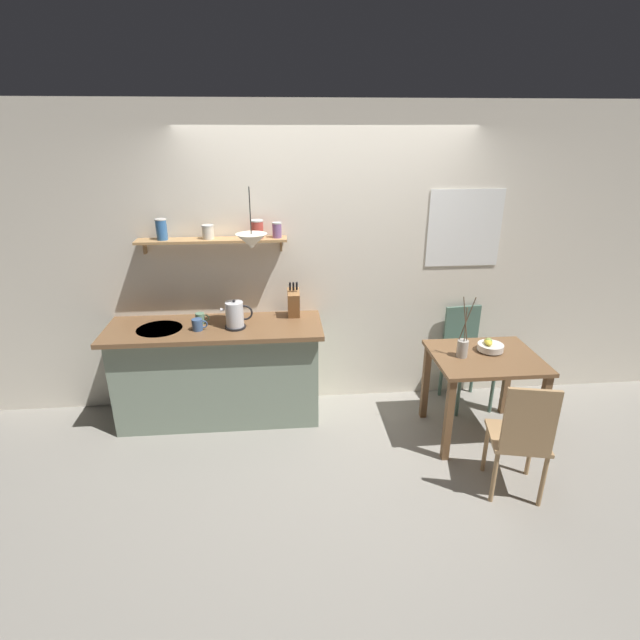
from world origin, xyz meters
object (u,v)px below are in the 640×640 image
object	(u,v)px
dining_chair_far	(465,352)
electric_kettle	(235,315)
knife_block	(294,303)
pendant_lamp	(252,241)
fruit_bowl	(490,346)
dining_chair_near	(522,435)
dining_table	(484,370)
coffee_mug_by_sink	(201,318)
twig_vase	(463,347)
coffee_mug_spare	(198,325)

from	to	relation	value
dining_chair_far	electric_kettle	world-z (taller)	electric_kettle
knife_block	pendant_lamp	bearing A→B (deg)	-140.09
fruit_bowl	pendant_lamp	distance (m)	2.13
dining_chair_far	fruit_bowl	size ratio (longest dim) A/B	4.37
dining_chair_far	pendant_lamp	world-z (taller)	pendant_lamp
dining_chair_near	knife_block	bearing A→B (deg)	137.83
dining_chair_near	electric_kettle	bearing A→B (deg)	150.13
dining_table	coffee_mug_by_sink	distance (m)	2.42
electric_kettle	coffee_mug_by_sink	world-z (taller)	electric_kettle
dining_chair_near	twig_vase	distance (m)	0.84
dining_table	fruit_bowl	world-z (taller)	fruit_bowl
twig_vase	dining_table	bearing A→B (deg)	-0.45
dining_chair_far	knife_block	xyz separation A→B (m)	(-1.61, 0.04, 0.53)
dining_chair_far	electric_kettle	xyz separation A→B (m)	(-2.10, -0.18, 0.51)
fruit_bowl	electric_kettle	size ratio (longest dim) A/B	0.80
pendant_lamp	twig_vase	bearing A→B (deg)	-11.58
coffee_mug_spare	dining_table	bearing A→B (deg)	-9.13
dining_chair_near	coffee_mug_by_sink	distance (m)	2.68
pendant_lamp	dining_table	bearing A→B (deg)	-10.39
dining_chair_far	dining_table	bearing A→B (deg)	-97.00
dining_chair_near	electric_kettle	size ratio (longest dim) A/B	3.52
fruit_bowl	twig_vase	distance (m)	0.28
dining_chair_far	pendant_lamp	bearing A→B (deg)	-173.05
dining_chair_near	coffee_mug_spare	size ratio (longest dim) A/B	7.16
coffee_mug_spare	electric_kettle	bearing A→B (deg)	3.92
dining_table	pendant_lamp	xyz separation A→B (m)	(-1.86, 0.34, 1.04)
coffee_mug_by_sink	coffee_mug_spare	xyz separation A→B (m)	(-0.00, -0.15, 0.00)
knife_block	pendant_lamp	distance (m)	0.75
knife_block	coffee_mug_spare	size ratio (longest dim) A/B	2.57
twig_vase	coffee_mug_spare	distance (m)	2.18
dining_chair_near	dining_chair_far	xyz separation A→B (m)	(0.10, 1.33, 0.00)
dining_table	dining_chair_far	size ratio (longest dim) A/B	0.93
twig_vase	pendant_lamp	world-z (taller)	pendant_lamp
dining_table	coffee_mug_spare	xyz separation A→B (m)	(-2.34, 0.38, 0.34)
fruit_bowl	pendant_lamp	size ratio (longest dim) A/B	0.45
coffee_mug_by_sink	pendant_lamp	size ratio (longest dim) A/B	0.25
dining_chair_near	fruit_bowl	xyz separation A→B (m)	(0.09, 0.83, 0.29)
fruit_bowl	pendant_lamp	world-z (taller)	pendant_lamp
twig_vase	dining_chair_near	bearing A→B (deg)	-76.75
coffee_mug_spare	pendant_lamp	size ratio (longest dim) A/B	0.28
dining_chair_near	coffee_mug_spare	xyz separation A→B (m)	(-2.32, 1.13, 0.45)
dining_chair_near	coffee_mug_by_sink	world-z (taller)	coffee_mug_by_sink
twig_vase	coffee_mug_by_sink	distance (m)	2.20
knife_block	coffee_mug_by_sink	world-z (taller)	knife_block
twig_vase	knife_block	size ratio (longest dim) A/B	1.55
fruit_bowl	knife_block	xyz separation A→B (m)	(-1.60, 0.54, 0.24)
dining_table	twig_vase	size ratio (longest dim) A/B	1.65
dining_table	twig_vase	distance (m)	0.30
dining_table	coffee_mug_by_sink	world-z (taller)	coffee_mug_by_sink
coffee_mug_by_sink	coffee_mug_spare	size ratio (longest dim) A/B	0.90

